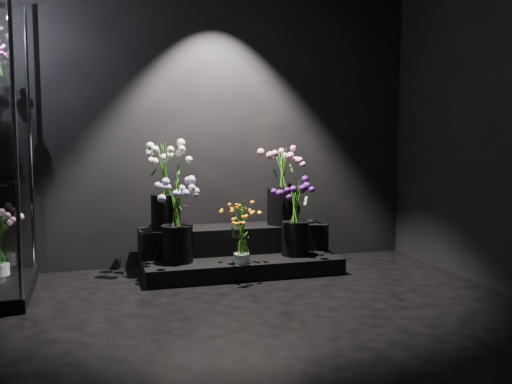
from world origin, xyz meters
name	(u,v)px	position (x,y,z in m)	size (l,w,h in m)	color
floor	(265,338)	(0.00, 0.00, 0.00)	(4.00, 4.00, 0.00)	black
wall_back	(199,109)	(0.00, 2.00, 1.40)	(4.00, 4.00, 0.00)	black
display_riser	(237,252)	(0.26, 1.67, 0.15)	(1.66, 0.74, 0.37)	black
bouquet_orange_bells	(242,232)	(0.21, 1.33, 0.39)	(0.30, 0.30, 0.49)	white
bouquet_lilac	(177,217)	(-0.29, 1.50, 0.51)	(0.39, 0.39, 0.67)	black
bouquet_purple	(295,213)	(0.73, 1.48, 0.50)	(0.42, 0.42, 0.65)	black
bouquet_cream_roses	(165,180)	(-0.35, 1.75, 0.80)	(0.51, 0.51, 0.73)	black
bouquet_pink_roses	(283,183)	(0.70, 1.75, 0.74)	(0.39, 0.39, 0.68)	black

